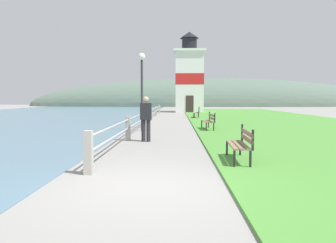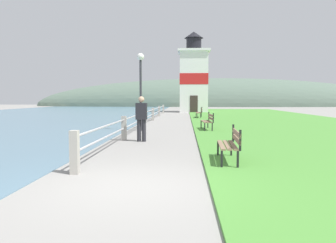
{
  "view_description": "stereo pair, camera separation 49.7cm",
  "coord_description": "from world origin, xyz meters",
  "px_view_note": "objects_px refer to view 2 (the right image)",
  "views": [
    {
      "loc": [
        0.53,
        -6.02,
        1.66
      ],
      "look_at": [
        0.02,
        13.27,
        0.3
      ],
      "focal_mm": 35.0,
      "sensor_mm": 36.0,
      "label": 1
    },
    {
      "loc": [
        1.03,
        -6.0,
        1.66
      ],
      "look_at": [
        0.02,
        13.27,
        0.3
      ],
      "focal_mm": 35.0,
      "sensor_mm": 36.0,
      "label": 2
    }
  ],
  "objects_px": {
    "park_bench_midway": "(208,120)",
    "person_strolling": "(141,117)",
    "lamp_post": "(141,77)",
    "park_bench_far": "(200,112)",
    "lighthouse": "(194,78)",
    "park_bench_near": "(231,142)"
  },
  "relations": [
    {
      "from": "park_bench_near",
      "to": "park_bench_midway",
      "type": "relative_size",
      "value": 0.93
    },
    {
      "from": "person_strolling",
      "to": "park_bench_far",
      "type": "bearing_deg",
      "value": -9.39
    },
    {
      "from": "park_bench_far",
      "to": "lamp_post",
      "type": "distance_m",
      "value": 11.65
    },
    {
      "from": "park_bench_midway",
      "to": "person_strolling",
      "type": "distance_m",
      "value": 5.38
    },
    {
      "from": "lighthouse",
      "to": "park_bench_midway",
      "type": "bearing_deg",
      "value": -89.52
    },
    {
      "from": "park_bench_near",
      "to": "park_bench_midway",
      "type": "distance_m",
      "value": 8.64
    },
    {
      "from": "park_bench_near",
      "to": "lighthouse",
      "type": "bearing_deg",
      "value": -87.14
    },
    {
      "from": "park_bench_midway",
      "to": "park_bench_near",
      "type": "bearing_deg",
      "value": 86.63
    },
    {
      "from": "park_bench_midway",
      "to": "person_strolling",
      "type": "xyz_separation_m",
      "value": [
        -2.88,
        -4.53,
        0.41
      ]
    },
    {
      "from": "park_bench_midway",
      "to": "lighthouse",
      "type": "distance_m",
      "value": 23.08
    },
    {
      "from": "park_bench_midway",
      "to": "lighthouse",
      "type": "relative_size",
      "value": 0.19
    },
    {
      "from": "park_bench_near",
      "to": "park_bench_midway",
      "type": "xyz_separation_m",
      "value": [
        0.03,
        8.64,
        0.0
      ]
    },
    {
      "from": "park_bench_far",
      "to": "person_strolling",
      "type": "height_order",
      "value": "person_strolling"
    },
    {
      "from": "park_bench_midway",
      "to": "person_strolling",
      "type": "bearing_deg",
      "value": 54.38
    },
    {
      "from": "park_bench_near",
      "to": "lamp_post",
      "type": "height_order",
      "value": "lamp_post"
    },
    {
      "from": "lighthouse",
      "to": "park_bench_far",
      "type": "bearing_deg",
      "value": -88.92
    },
    {
      "from": "person_strolling",
      "to": "lamp_post",
      "type": "height_order",
      "value": "lamp_post"
    },
    {
      "from": "park_bench_far",
      "to": "lighthouse",
      "type": "xyz_separation_m",
      "value": [
        -0.23,
        12.25,
        3.64
      ]
    },
    {
      "from": "lamp_post",
      "to": "park_bench_midway",
      "type": "bearing_deg",
      "value": 5.66
    },
    {
      "from": "lamp_post",
      "to": "person_strolling",
      "type": "bearing_deg",
      "value": -81.95
    },
    {
      "from": "park_bench_midway",
      "to": "park_bench_far",
      "type": "xyz_separation_m",
      "value": [
        0.04,
        10.54,
        0.0
      ]
    },
    {
      "from": "park_bench_near",
      "to": "park_bench_far",
      "type": "xyz_separation_m",
      "value": [
        0.07,
        19.18,
        0.0
      ]
    }
  ]
}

